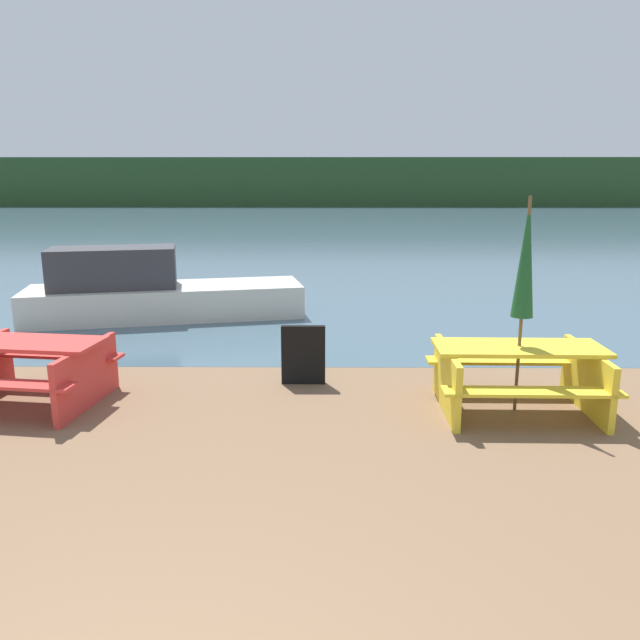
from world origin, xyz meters
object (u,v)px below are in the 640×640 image
object	(u,v)px
picnic_table_yellow	(517,371)
umbrella_darkgreen	(526,260)
boat	(152,292)
picnic_table_red	(28,366)
signboard	(303,355)

from	to	relation	value
picnic_table_yellow	umbrella_darkgreen	xyz separation A→B (m)	(0.00, -0.00, 1.24)
umbrella_darkgreen	boat	size ratio (longest dim) A/B	0.46
picnic_table_red	umbrella_darkgreen	xyz separation A→B (m)	(5.52, -0.16, 1.25)
picnic_table_yellow	picnic_table_red	xyz separation A→B (m)	(-5.52, 0.16, -0.00)
picnic_table_red	boat	xyz separation A→B (m)	(0.21, 4.44, 0.03)
picnic_table_yellow	picnic_table_red	size ratio (longest dim) A/B	1.01
picnic_table_red	signboard	world-z (taller)	signboard
umbrella_darkgreen	signboard	distance (m)	2.88
picnic_table_red	signboard	size ratio (longest dim) A/B	2.45
picnic_table_yellow	signboard	world-z (taller)	signboard
picnic_table_red	boat	world-z (taller)	boat
picnic_table_red	signboard	bearing A→B (deg)	13.22
signboard	umbrella_darkgreen	bearing A→B (deg)	-20.37
picnic_table_red	boat	size ratio (longest dim) A/B	0.36
picnic_table_yellow	picnic_table_red	world-z (taller)	picnic_table_yellow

